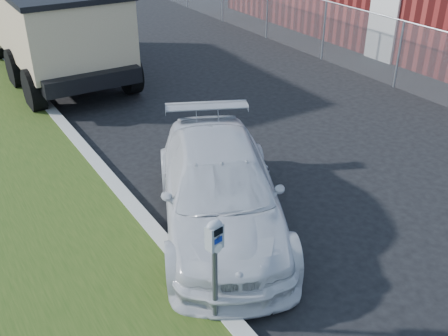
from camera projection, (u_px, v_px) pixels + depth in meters
ground at (327, 223)px, 8.74m from camera, size 120.00×120.00×0.00m
chainlink_fence at (325, 19)px, 16.10m from camera, size 0.06×30.06×30.00m
parking_meter at (215, 250)px, 6.16m from camera, size 0.23×0.17×1.49m
white_wagon at (219, 187)px, 8.47m from camera, size 3.64×4.99×1.34m
dump_truck at (47, 19)px, 14.90m from camera, size 2.89×7.09×2.76m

